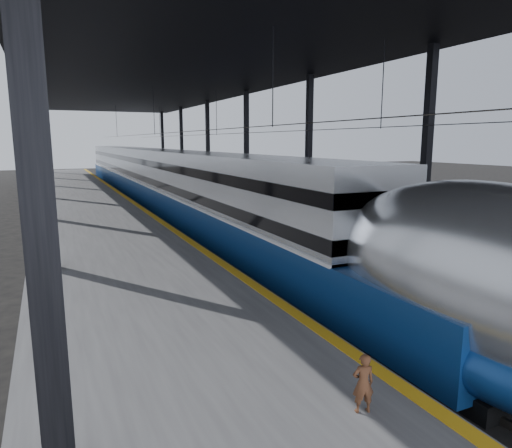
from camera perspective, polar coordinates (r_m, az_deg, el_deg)
ground at (r=12.79m, az=4.00°, el=-12.39°), size 160.00×160.00×0.00m
platform at (r=30.74m, az=-20.24°, el=1.37°), size 6.00×80.00×1.00m
yellow_strip at (r=31.00m, az=-15.14°, el=2.66°), size 0.30×80.00×0.01m
rails at (r=32.37m, az=-5.95°, el=1.62°), size 6.52×80.00×0.16m
canopy at (r=31.56m, az=-10.97°, el=17.74°), size 18.00×75.00×9.47m
tgv_train at (r=34.59m, az=-11.70°, el=5.26°), size 3.02×65.20×4.33m
second_train at (r=47.83m, az=-9.20°, el=6.40°), size 2.57×56.05×3.54m
child at (r=7.20m, az=13.25°, el=-18.80°), size 0.38×0.29×0.91m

